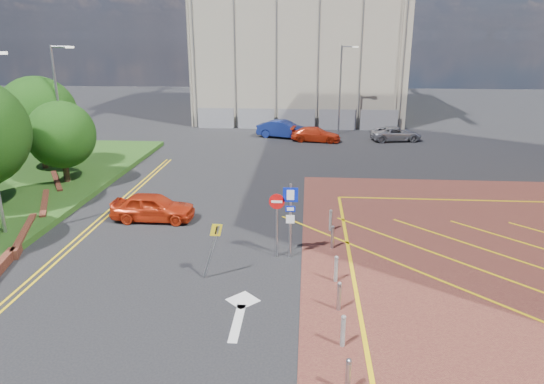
# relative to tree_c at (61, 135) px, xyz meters

# --- Properties ---
(ground) EXTENTS (140.00, 140.00, 0.00)m
(ground) POSITION_rel_tree_c_xyz_m (13.50, -10.00, -3.19)
(ground) COLOR black
(ground) RESTS_ON ground
(retaining_wall) EXTENTS (6.06, 20.33, 0.40)m
(retaining_wall) POSITION_rel_tree_c_xyz_m (1.70, -8.00, -2.99)
(retaining_wall) COLOR brown
(retaining_wall) RESTS_ON ground
(tree_c) EXTENTS (4.00, 4.00, 4.90)m
(tree_c) POSITION_rel_tree_c_xyz_m (0.00, 0.00, 0.00)
(tree_c) COLOR #3D2B1C
(tree_c) RESTS_ON grass_bed
(tree_d) EXTENTS (5.00, 5.00, 6.08)m
(tree_d) POSITION_rel_tree_c_xyz_m (-3.00, 3.00, 0.68)
(tree_d) COLOR #3D2B1C
(tree_d) RESTS_ON grass_bed
(lamp_left_far) EXTENTS (1.53, 0.16, 8.00)m
(lamp_left_far) POSITION_rel_tree_c_xyz_m (-0.92, 2.00, 1.47)
(lamp_left_far) COLOR #9EA0A8
(lamp_left_far) RESTS_ON grass_bed
(lamp_back) EXTENTS (1.53, 0.16, 8.00)m
(lamp_back) POSITION_rel_tree_c_xyz_m (17.58, 18.00, 1.17)
(lamp_back) COLOR #9EA0A8
(lamp_back) RESTS_ON ground
(sign_cluster) EXTENTS (1.17, 0.12, 3.20)m
(sign_cluster) POSITION_rel_tree_c_xyz_m (13.80, -9.02, -1.24)
(sign_cluster) COLOR #9EA0A8
(sign_cluster) RESTS_ON ground
(warning_sign) EXTENTS (0.80, 0.43, 2.24)m
(warning_sign) POSITION_rel_tree_c_xyz_m (11.21, -11.09, -1.76)
(warning_sign) COLOR #9EA0A8
(warning_sign) RESTS_ON ground
(bollard_row) EXTENTS (0.14, 11.14, 0.90)m
(bollard_row) POSITION_rel_tree_c_xyz_m (15.80, -11.67, -2.72)
(bollard_row) COLOR #9EA0A8
(bollard_row) RESTS_ON forecourt
(construction_building) EXTENTS (21.20, 19.20, 22.00)m
(construction_building) POSITION_rel_tree_c_xyz_m (13.50, 30.00, 7.81)
(construction_building) COLOR #ADA28D
(construction_building) RESTS_ON ground
(construction_fence) EXTENTS (21.60, 0.06, 2.00)m
(construction_fence) POSITION_rel_tree_c_xyz_m (14.50, 20.00, -2.19)
(construction_fence) COLOR gray
(construction_fence) RESTS_ON ground
(car_red_left) EXTENTS (4.11, 1.67, 1.40)m
(car_red_left) POSITION_rel_tree_c_xyz_m (7.04, -5.26, -2.49)
(car_red_left) COLOR red
(car_red_left) RESTS_ON ground
(car_blue_back) EXTENTS (5.00, 3.05, 1.56)m
(car_blue_back) POSITION_rel_tree_c_xyz_m (12.44, 15.75, -2.41)
(car_blue_back) COLOR navy
(car_blue_back) RESTS_ON ground
(car_red_back) EXTENTS (4.50, 2.33, 1.25)m
(car_red_back) POSITION_rel_tree_c_xyz_m (15.34, 14.35, -2.57)
(car_red_back) COLOR red
(car_red_back) RESTS_ON ground
(car_silver_back) EXTENTS (4.69, 2.76, 1.22)m
(car_silver_back) POSITION_rel_tree_c_xyz_m (22.34, 15.18, -2.58)
(car_silver_back) COLOR #9C9CA2
(car_silver_back) RESTS_ON ground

